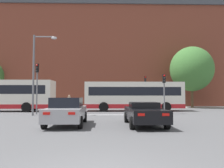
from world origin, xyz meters
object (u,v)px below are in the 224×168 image
bus_crossing_lead (134,96)px  traffic_light_near_right (164,87)px  car_saloon_left (67,111)px  street_lamp_junction (38,66)px  car_roadster_right (144,113)px  traffic_light_far_right (145,87)px  traffic_light_near_left (37,80)px  pedestrian_waiting (69,100)px

bus_crossing_lead → traffic_light_near_right: size_ratio=2.88×
car_saloon_left → street_lamp_junction: street_lamp_junction is taller
car_roadster_right → traffic_light_near_right: size_ratio=1.27×
traffic_light_far_right → traffic_light_near_left: 15.31m
street_lamp_junction → pedestrian_waiting: 12.02m
car_roadster_right → bus_crossing_lead: (0.84, 11.59, 1.00)m
car_saloon_left → traffic_light_near_right: 10.75m
traffic_light_far_right → pedestrian_waiting: size_ratio=2.45×
pedestrian_waiting → car_saloon_left: bearing=132.0°
bus_crossing_lead → traffic_light_near_left: traffic_light_near_left is taller
car_saloon_left → car_roadster_right: car_saloon_left is taller
car_roadster_right → bus_crossing_lead: size_ratio=0.44×
car_saloon_left → pedestrian_waiting: size_ratio=2.54×
traffic_light_far_right → traffic_light_near_right: 9.88m
car_saloon_left → traffic_light_near_right: bearing=43.5°
car_saloon_left → pedestrian_waiting: bearing=98.2°
traffic_light_near_left → traffic_light_near_right: size_ratio=1.25×
traffic_light_far_right → street_lamp_junction: 15.96m
traffic_light_far_right → traffic_light_near_right: size_ratio=1.19×
traffic_light_near_left → pedestrian_waiting: traffic_light_near_left is taller
car_roadster_right → street_lamp_junction: street_lamp_junction is taller
car_roadster_right → traffic_light_near_left: (-8.44, 7.59, 2.38)m
street_lamp_junction → pedestrian_waiting: (0.71, 11.57, -3.15)m
traffic_light_near_left → bus_crossing_lead: bearing=23.3°
car_roadster_right → street_lamp_junction: (-7.96, 6.19, 3.52)m
traffic_light_far_right → traffic_light_near_left: bearing=-139.5°
bus_crossing_lead → traffic_light_near_left: (-9.28, -4.00, 1.38)m
car_roadster_right → traffic_light_far_right: size_ratio=1.07×
pedestrian_waiting → bus_crossing_lead: bearing=175.4°
traffic_light_near_right → street_lamp_junction: bearing=-172.5°
traffic_light_far_right → traffic_light_near_left: (-11.65, -9.93, 0.14)m
bus_crossing_lead → traffic_light_near_right: bearing=-149.2°
bus_crossing_lead → pedestrian_waiting: size_ratio=5.93×
traffic_light_near_right → pedestrian_waiting: size_ratio=2.06×
traffic_light_far_right → pedestrian_waiting: traffic_light_far_right is taller
traffic_light_far_right → pedestrian_waiting: 10.62m
car_saloon_left → traffic_light_near_right: (7.56, 7.45, 1.70)m
car_saloon_left → traffic_light_near_left: 8.73m
pedestrian_waiting → traffic_light_near_right: bearing=168.6°
bus_crossing_lead → pedestrian_waiting: bearing=52.6°
bus_crossing_lead → pedestrian_waiting: (-8.08, 6.18, -0.63)m
car_saloon_left → street_lamp_junction: 7.77m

